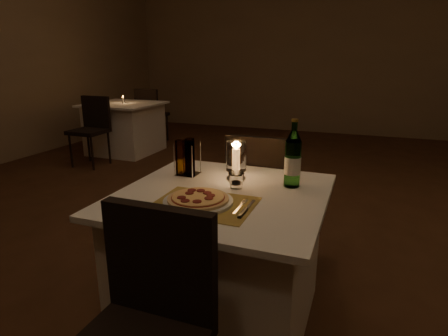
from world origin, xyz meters
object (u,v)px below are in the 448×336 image
(pizza, at_px, (198,198))
(neighbor_table_left, at_px, (125,128))
(main_table, at_px, (223,258))
(hurricane_candle, at_px, (236,158))
(chair_far, at_px, (260,185))
(tumbler, at_px, (236,181))
(water_bottle, at_px, (293,160))
(plate, at_px, (198,201))
(chair_near, at_px, (147,313))

(pizza, distance_m, neighbor_table_left, 4.22)
(main_table, relative_size, pizza, 3.57)
(pizza, relative_size, neighbor_table_left, 0.28)
(hurricane_candle, bearing_deg, chair_far, 89.42)
(tumbler, relative_size, hurricane_candle, 0.38)
(water_bottle, bearing_deg, chair_far, 120.98)
(main_table, distance_m, water_bottle, 0.63)
(chair_far, bearing_deg, pizza, -93.21)
(tumbler, bearing_deg, neighbor_table_left, 133.19)
(main_table, height_order, hurricane_candle, hurricane_candle)
(chair_far, distance_m, pizza, 0.92)
(hurricane_candle, bearing_deg, plate, -96.45)
(main_table, height_order, tumbler, tumbler)
(tumbler, xyz_separation_m, water_bottle, (0.26, 0.13, 0.10))
(chair_near, distance_m, neighbor_table_left, 4.65)
(tumbler, bearing_deg, chair_far, 93.88)
(chair_near, distance_m, plate, 0.57)
(chair_far, relative_size, hurricane_candle, 4.26)
(neighbor_table_left, bearing_deg, hurricane_candle, -45.96)
(chair_near, relative_size, neighbor_table_left, 0.90)
(chair_near, distance_m, tumbler, 0.83)
(chair_near, xyz_separation_m, pizza, (-0.05, 0.53, 0.22))
(chair_near, bearing_deg, neighbor_table_left, 126.07)
(water_bottle, relative_size, neighbor_table_left, 0.35)
(plate, bearing_deg, chair_far, 86.80)
(chair_near, relative_size, tumbler, 11.13)
(tumbler, bearing_deg, water_bottle, 27.08)
(chair_far, bearing_deg, water_bottle, -59.02)
(hurricane_candle, bearing_deg, main_table, -88.69)
(chair_far, distance_m, water_bottle, 0.67)
(chair_far, bearing_deg, hurricane_candle, -90.58)
(water_bottle, bearing_deg, pizza, -131.73)
(chair_near, relative_size, plate, 2.81)
(pizza, height_order, water_bottle, water_bottle)
(plate, relative_size, neighbor_table_left, 0.32)
(plate, height_order, hurricane_candle, hurricane_candle)
(plate, xyz_separation_m, pizza, (-0.00, 0.00, 0.02))
(chair_near, bearing_deg, hurricane_candle, 90.31)
(chair_far, height_order, water_bottle, water_bottle)
(pizza, relative_size, hurricane_candle, 1.33)
(chair_near, relative_size, pizza, 3.21)
(chair_near, distance_m, pizza, 0.58)
(plate, distance_m, hurricane_candle, 0.42)
(chair_far, height_order, tumbler, chair_far)
(main_table, relative_size, neighbor_table_left, 1.00)
(neighbor_table_left, bearing_deg, tumbler, -46.81)
(tumbler, bearing_deg, pizza, -109.60)
(chair_far, bearing_deg, main_table, -90.00)
(plate, bearing_deg, pizza, 165.87)
(main_table, xyz_separation_m, hurricane_candle, (-0.00, 0.22, 0.49))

